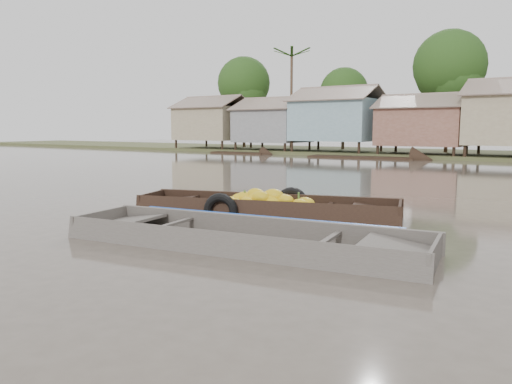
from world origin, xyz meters
The scene contains 3 objects.
ground centered at (0.00, 0.00, 0.00)m, with size 120.00×120.00×0.00m, color #4E453C.
banana_boat centered at (-0.21, 2.93, 0.20)m, with size 6.51×3.27×0.90m.
viewer_boat centered at (1.22, 0.10, 0.04)m, with size 6.90×2.68×0.54m.
Camera 1 is at (6.30, -7.07, 2.11)m, focal length 35.00 mm.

